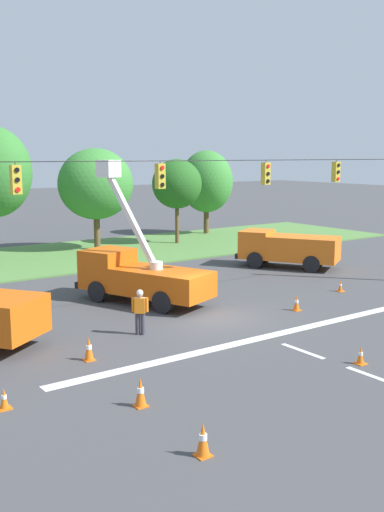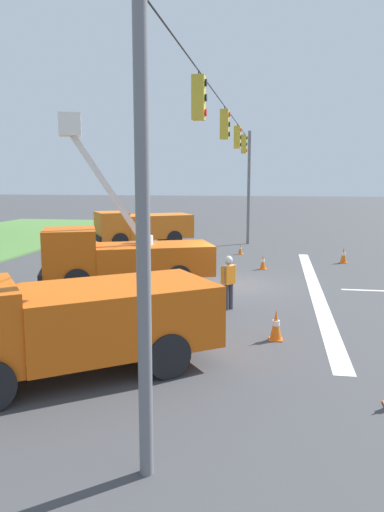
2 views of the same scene
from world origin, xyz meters
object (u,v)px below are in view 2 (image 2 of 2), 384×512
Objects in this scene: traffic_cone_foreground_left at (240,249)px; traffic_cone_far_left at (276,325)px; utility_truck_support_far at (70,321)px; traffic_cone_lane_edge_a at (263,262)px; road_worker at (228,279)px; traffic_cone_far_right at (344,255)px; utility_truck_support_near at (142,227)px; utility_truck_bucket_lift at (120,253)px.

traffic_cone_far_left reaches higher than traffic_cone_foreground_left.
traffic_cone_lane_edge_a is at bearing -15.70° from utility_truck_support_far.
traffic_cone_foreground_left is at bearing 7.66° from traffic_cone_far_left.
utility_truck_support_far is at bearing 125.00° from traffic_cone_far_left.
traffic_cone_far_right is (9.91, -4.89, -0.59)m from road_worker.
utility_truck_support_near is 7.79× the size of traffic_cone_far_right.
road_worker is 12.03m from traffic_cone_foreground_left.
traffic_cone_far_left is (-14.91, -2.00, 0.14)m from traffic_cone_foreground_left.
utility_truck_support_far is 14.04m from traffic_cone_lane_edge_a.
traffic_cone_foreground_left is at bearing -23.24° from utility_truck_bucket_lift.
utility_truck_bucket_lift is at bearing -168.99° from utility_truck_support_near.
traffic_cone_foreground_left is 0.82× the size of traffic_cone_lane_edge_a.
utility_truck_bucket_lift is 5.20m from road_worker.
utility_truck_bucket_lift is 8.75m from utility_truck_support_far.
utility_truck_support_near is 6.89m from traffic_cone_foreground_left.
road_worker is (6.00, -2.87, -0.20)m from utility_truck_support_far.
utility_truck_bucket_lift is 9.83× the size of traffic_cone_lane_edge_a.
utility_truck_support_near is 19.33m from traffic_cone_far_left.
utility_truck_support_far is at bearing 172.38° from traffic_cone_foreground_left.
traffic_cone_foreground_left is at bearing -7.62° from utility_truck_support_far.
utility_truck_support_far is at bearing 164.30° from traffic_cone_lane_edge_a.
utility_truck_support_far is 3.69× the size of road_worker.
utility_truck_bucket_lift is at bearing 59.98° from road_worker.
utility_truck_support_near is 20.88m from utility_truck_support_far.
utility_truck_support_near is at bearing 25.64° from traffic_cone_far_left.
traffic_cone_lane_edge_a is (13.49, -3.79, -0.86)m from utility_truck_support_far.
traffic_cone_far_left is 13.25m from traffic_cone_far_right.
utility_truck_support_far is 18.18m from traffic_cone_foreground_left.
traffic_cone_foreground_left is (12.00, 0.46, -0.73)m from road_worker.
utility_truck_bucket_lift reaches higher than traffic_cone_lane_edge_a.
road_worker is at bearing 27.95° from traffic_cone_far_left.
traffic_cone_far_right is at bearing -52.08° from utility_truck_bucket_lift.
utility_truck_bucket_lift is 7.37m from traffic_cone_lane_edge_a.
utility_truck_support_far reaches higher than road_worker.
traffic_cone_far_right reaches higher than traffic_cone_foreground_left.
utility_truck_bucket_lift is 1.09× the size of utility_truck_support_near.
traffic_cone_far_left and traffic_cone_far_right have the same top height.
traffic_cone_far_right is at bearing -111.35° from traffic_cone_foreground_left.
utility_truck_bucket_lift is at bearing 127.92° from traffic_cone_far_right.
traffic_cone_lane_edge_a is 4.64m from traffic_cone_far_right.
traffic_cone_far_left reaches higher than traffic_cone_lane_edge_a.
traffic_cone_far_right reaches higher than traffic_cone_lane_edge_a.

